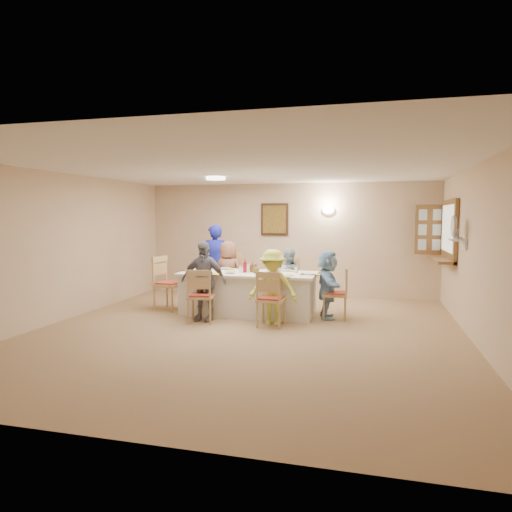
% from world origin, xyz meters
% --- Properties ---
extents(ground, '(7.00, 7.00, 0.00)m').
position_xyz_m(ground, '(0.00, 0.00, 0.00)').
color(ground, '#9E7C57').
extents(room_walls, '(7.00, 7.00, 7.00)m').
position_xyz_m(room_walls, '(0.00, 0.00, 1.51)').
color(room_walls, '#D4AC88').
rests_on(room_walls, ground).
extents(wall_picture, '(0.62, 0.05, 0.72)m').
position_xyz_m(wall_picture, '(-0.30, 3.46, 1.70)').
color(wall_picture, black).
rests_on(wall_picture, room_walls).
extents(wall_sconce, '(0.26, 0.09, 0.18)m').
position_xyz_m(wall_sconce, '(0.90, 3.44, 1.90)').
color(wall_sconce, white).
rests_on(wall_sconce, room_walls).
extents(ceiling_light, '(0.36, 0.36, 0.05)m').
position_xyz_m(ceiling_light, '(-1.00, 1.50, 2.47)').
color(ceiling_light, white).
rests_on(ceiling_light, room_walls).
extents(serving_hatch, '(0.06, 1.50, 1.15)m').
position_xyz_m(serving_hatch, '(3.21, 2.40, 1.50)').
color(serving_hatch, brown).
rests_on(serving_hatch, room_walls).
extents(hatch_sill, '(0.30, 1.50, 0.05)m').
position_xyz_m(hatch_sill, '(3.09, 2.40, 0.97)').
color(hatch_sill, brown).
rests_on(hatch_sill, room_walls).
extents(shutter_door, '(0.55, 0.04, 1.00)m').
position_xyz_m(shutter_door, '(2.95, 3.16, 1.50)').
color(shutter_door, brown).
rests_on(shutter_door, room_walls).
extents(fan_shelf, '(0.22, 0.36, 0.03)m').
position_xyz_m(fan_shelf, '(3.13, 1.05, 1.40)').
color(fan_shelf, white).
rests_on(fan_shelf, room_walls).
extents(desk_fan, '(0.30, 0.30, 0.28)m').
position_xyz_m(desk_fan, '(3.10, 1.05, 1.55)').
color(desk_fan, '#A5A5A8').
rests_on(desk_fan, fan_shelf).
extents(dining_table, '(2.44, 1.03, 0.76)m').
position_xyz_m(dining_table, '(-0.31, 1.28, 0.38)').
color(dining_table, white).
rests_on(dining_table, ground).
extents(chair_back_left, '(0.58, 0.58, 1.03)m').
position_xyz_m(chair_back_left, '(-0.91, 2.08, 0.52)').
color(chair_back_left, tan).
rests_on(chair_back_left, ground).
extents(chair_back_right, '(0.51, 0.51, 0.94)m').
position_xyz_m(chair_back_right, '(0.29, 2.08, 0.47)').
color(chair_back_right, tan).
rests_on(chair_back_right, ground).
extents(chair_front_left, '(0.51, 0.51, 0.91)m').
position_xyz_m(chair_front_left, '(-0.91, 0.48, 0.45)').
color(chair_front_left, tan).
rests_on(chair_front_left, ground).
extents(chair_front_right, '(0.45, 0.45, 0.91)m').
position_xyz_m(chair_front_right, '(0.29, 0.48, 0.46)').
color(chair_front_right, tan).
rests_on(chair_front_right, ground).
extents(chair_left_end, '(0.57, 0.57, 1.02)m').
position_xyz_m(chair_left_end, '(-1.86, 1.28, 0.51)').
color(chair_left_end, tan).
rests_on(chair_left_end, ground).
extents(chair_right_end, '(0.45, 0.45, 0.90)m').
position_xyz_m(chair_right_end, '(1.24, 1.28, 0.45)').
color(chair_right_end, tan).
rests_on(chair_right_end, ground).
extents(diner_back_left, '(0.78, 0.64, 1.28)m').
position_xyz_m(diner_back_left, '(-0.91, 1.96, 0.64)').
color(diner_back_left, brown).
rests_on(diner_back_left, ground).
extents(diner_back_right, '(0.74, 0.66, 1.16)m').
position_xyz_m(diner_back_right, '(0.29, 1.96, 0.58)').
color(diner_back_right, '#93A8BE').
rests_on(diner_back_right, ground).
extents(diner_front_left, '(0.81, 0.35, 1.36)m').
position_xyz_m(diner_front_left, '(-0.91, 0.60, 0.68)').
color(diner_front_left, slate).
rests_on(diner_front_left, ground).
extents(diner_front_right, '(0.83, 0.52, 1.23)m').
position_xyz_m(diner_front_right, '(0.29, 0.60, 0.62)').
color(diner_front_right, '#DBE751').
rests_on(diner_front_right, ground).
extents(diner_right_end, '(1.21, 0.71, 1.19)m').
position_xyz_m(diner_right_end, '(1.11, 1.28, 0.59)').
color(diner_right_end, '#86B4DC').
rests_on(diner_right_end, ground).
extents(caregiver, '(0.87, 0.81, 1.60)m').
position_xyz_m(caregiver, '(-1.36, 2.43, 0.80)').
color(caregiver, '#1A21AA').
rests_on(caregiver, ground).
extents(placemat_fl, '(0.38, 0.28, 0.01)m').
position_xyz_m(placemat_fl, '(-0.91, 0.86, 0.76)').
color(placemat_fl, '#472B19').
rests_on(placemat_fl, dining_table).
extents(plate_fl, '(0.26, 0.26, 0.02)m').
position_xyz_m(plate_fl, '(-0.91, 0.86, 0.77)').
color(plate_fl, white).
rests_on(plate_fl, dining_table).
extents(napkin_fl, '(0.15, 0.15, 0.01)m').
position_xyz_m(napkin_fl, '(-0.73, 0.81, 0.77)').
color(napkin_fl, yellow).
rests_on(napkin_fl, dining_table).
extents(placemat_fr, '(0.34, 0.26, 0.01)m').
position_xyz_m(placemat_fr, '(0.29, 0.86, 0.76)').
color(placemat_fr, '#472B19').
rests_on(placemat_fr, dining_table).
extents(plate_fr, '(0.24, 0.24, 0.01)m').
position_xyz_m(plate_fr, '(0.29, 0.86, 0.77)').
color(plate_fr, white).
rests_on(plate_fr, dining_table).
extents(napkin_fr, '(0.15, 0.15, 0.01)m').
position_xyz_m(napkin_fr, '(0.47, 0.81, 0.77)').
color(napkin_fr, yellow).
rests_on(napkin_fr, dining_table).
extents(placemat_bl, '(0.37, 0.27, 0.01)m').
position_xyz_m(placemat_bl, '(-0.91, 1.70, 0.76)').
color(placemat_bl, '#472B19').
rests_on(placemat_bl, dining_table).
extents(plate_bl, '(0.25, 0.25, 0.02)m').
position_xyz_m(plate_bl, '(-0.91, 1.70, 0.77)').
color(plate_bl, white).
rests_on(plate_bl, dining_table).
extents(napkin_bl, '(0.15, 0.15, 0.01)m').
position_xyz_m(napkin_bl, '(-0.73, 1.65, 0.77)').
color(napkin_bl, yellow).
rests_on(napkin_bl, dining_table).
extents(placemat_br, '(0.34, 0.25, 0.01)m').
position_xyz_m(placemat_br, '(0.29, 1.70, 0.76)').
color(placemat_br, '#472B19').
rests_on(placemat_br, dining_table).
extents(plate_br, '(0.24, 0.24, 0.01)m').
position_xyz_m(plate_br, '(0.29, 1.70, 0.77)').
color(plate_br, white).
rests_on(plate_br, dining_table).
extents(napkin_br, '(0.13, 0.13, 0.01)m').
position_xyz_m(napkin_br, '(0.47, 1.65, 0.77)').
color(napkin_br, yellow).
rests_on(napkin_br, dining_table).
extents(placemat_le, '(0.36, 0.26, 0.01)m').
position_xyz_m(placemat_le, '(-1.41, 1.28, 0.76)').
color(placemat_le, '#472B19').
rests_on(placemat_le, dining_table).
extents(plate_le, '(0.23, 0.23, 0.01)m').
position_xyz_m(plate_le, '(-1.41, 1.28, 0.77)').
color(plate_le, white).
rests_on(plate_le, dining_table).
extents(napkin_le, '(0.15, 0.15, 0.01)m').
position_xyz_m(napkin_le, '(-1.23, 1.23, 0.77)').
color(napkin_le, yellow).
rests_on(napkin_le, dining_table).
extents(placemat_re, '(0.34, 0.26, 0.01)m').
position_xyz_m(placemat_re, '(0.81, 1.28, 0.76)').
color(placemat_re, '#472B19').
rests_on(placemat_re, dining_table).
extents(plate_re, '(0.24, 0.24, 0.01)m').
position_xyz_m(plate_re, '(0.81, 1.28, 0.77)').
color(plate_re, white).
rests_on(plate_re, dining_table).
extents(napkin_re, '(0.15, 0.15, 0.01)m').
position_xyz_m(napkin_re, '(0.99, 1.23, 0.77)').
color(napkin_re, yellow).
rests_on(napkin_re, dining_table).
extents(teacup_a, '(0.11, 0.11, 0.09)m').
position_xyz_m(teacup_a, '(-1.14, 0.92, 0.80)').
color(teacup_a, white).
rests_on(teacup_a, dining_table).
extents(teacup_b, '(0.14, 0.14, 0.09)m').
position_xyz_m(teacup_b, '(0.09, 1.84, 0.81)').
color(teacup_b, white).
rests_on(teacup_b, dining_table).
extents(bowl_a, '(0.21, 0.21, 0.05)m').
position_xyz_m(bowl_a, '(-0.58, 1.06, 0.78)').
color(bowl_a, white).
rests_on(bowl_a, dining_table).
extents(bowl_b, '(0.20, 0.20, 0.06)m').
position_xyz_m(bowl_b, '(0.05, 1.55, 0.79)').
color(bowl_b, white).
rests_on(bowl_b, dining_table).
extents(condiment_ketchup, '(0.14, 0.14, 0.24)m').
position_xyz_m(condiment_ketchup, '(-0.37, 1.28, 0.88)').
color(condiment_ketchup, '#AE0E1C').
rests_on(condiment_ketchup, dining_table).
extents(condiment_brown, '(0.09, 0.10, 0.19)m').
position_xyz_m(condiment_brown, '(-0.25, 1.35, 0.85)').
color(condiment_brown, brown).
rests_on(condiment_brown, dining_table).
extents(condiment_malt, '(0.20, 0.20, 0.16)m').
position_xyz_m(condiment_malt, '(-0.16, 1.22, 0.84)').
color(condiment_malt, brown).
rests_on(condiment_malt, dining_table).
extents(drinking_glass, '(0.07, 0.07, 0.10)m').
position_xyz_m(drinking_glass, '(-0.46, 1.33, 0.82)').
color(drinking_glass, silver).
rests_on(drinking_glass, dining_table).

